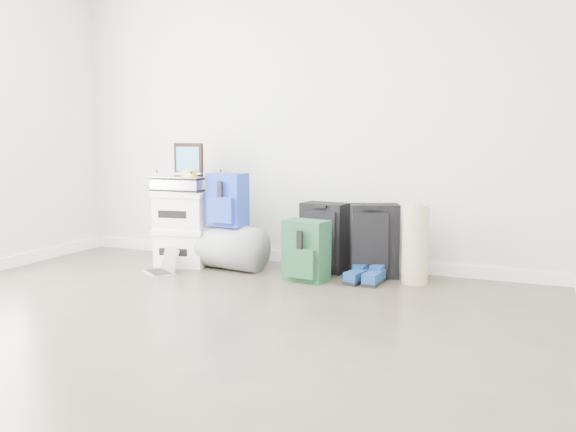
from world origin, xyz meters
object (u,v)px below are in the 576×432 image
at_px(briefcase, 183,184).
at_px(duffel_bag, 229,247).
at_px(boxes_stack, 184,228).
at_px(carry_on, 374,241).
at_px(large_suitcase, 324,237).
at_px(laptop, 163,267).

bearing_deg(briefcase, duffel_bag, -1.89).
height_order(boxes_stack, carry_on, boxes_stack).
xyz_separation_m(large_suitcase, carry_on, (0.44, -0.05, 0.01)).
bearing_deg(briefcase, carry_on, 3.95).
relative_size(briefcase, large_suitcase, 0.79).
bearing_deg(duffel_bag, large_suitcase, 24.80).
bearing_deg(laptop, carry_on, 54.53).
xyz_separation_m(boxes_stack, duffel_bag, (0.45, 0.00, -0.14)).
relative_size(boxes_stack, duffel_bag, 1.08).
bearing_deg(laptop, boxes_stack, 130.35).
bearing_deg(boxes_stack, laptop, -95.36).
bearing_deg(laptop, duffel_bag, 77.05).
distance_m(briefcase, laptop, 0.76).
xyz_separation_m(boxes_stack, briefcase, (0.00, -0.00, 0.39)).
xyz_separation_m(duffel_bag, laptop, (-0.42, -0.37, -0.14)).
xyz_separation_m(boxes_stack, large_suitcase, (1.23, 0.23, -0.04)).
relative_size(duffel_bag, laptop, 1.66).
relative_size(boxes_stack, carry_on, 1.10).
bearing_deg(laptop, large_suitcase, 62.37).
relative_size(boxes_stack, briefcase, 1.44).
bearing_deg(large_suitcase, carry_on, 1.12).
distance_m(briefcase, duffel_bag, 0.70).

